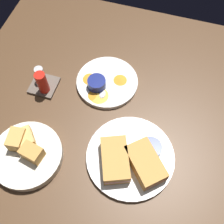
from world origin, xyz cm
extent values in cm
cube|color=#4C331E|center=(0.00, 0.00, -1.50)|extent=(110.00, 110.00, 3.00)
cylinder|color=silver|center=(-9.51, -8.40, 0.80)|extent=(26.68, 26.68, 1.60)
cube|color=#C68C42|center=(-12.77, -4.52, 4.00)|extent=(14.90, 11.92, 4.80)
cube|color=#DB938E|center=(-12.77, -4.52, 4.00)|extent=(14.91, 11.45, 0.80)
cube|color=#C68C42|center=(-11.24, -13.16, 4.00)|extent=(14.74, 14.35, 4.80)
cube|color=#DB938E|center=(-11.24, -13.16, 4.00)|extent=(14.53, 14.08, 0.80)
cylinder|color=navy|center=(-6.42, -13.54, 3.53)|extent=(6.62, 6.62, 3.86)
cylinder|color=black|center=(-6.42, -13.54, 5.06)|extent=(5.43, 5.43, 0.60)
cube|color=silver|center=(-12.70, -6.34, 1.85)|extent=(4.22, 4.67, 0.40)
ellipsoid|color=silver|center=(-9.08, -10.48, 2.00)|extent=(3.76, 3.86, 0.80)
cylinder|color=silver|center=(14.73, 6.46, 0.80)|extent=(21.45, 21.45, 1.60)
cylinder|color=navy|center=(11.51, 9.14, 3.34)|extent=(6.17, 6.17, 3.49)
cylinder|color=olive|center=(11.51, 9.14, 4.69)|extent=(5.06, 5.06, 0.60)
cube|color=silver|center=(14.26, 6.45, 1.85)|extent=(5.52, 0.96, 0.40)
ellipsoid|color=silver|center=(8.76, 6.29, 2.00)|extent=(3.26, 2.29, 0.80)
cone|color=gold|center=(8.06, 7.26, 1.90)|extent=(9.14, 9.14, 0.60)
cone|color=orange|center=(16.25, 2.19, 1.90)|extent=(6.67, 6.67, 0.60)
cone|color=orange|center=(7.80, 8.56, 1.90)|extent=(5.46, 5.46, 0.60)
cone|color=orange|center=(13.63, 12.45, 1.90)|extent=(5.71, 5.71, 0.60)
cylinder|color=silver|center=(-18.21, 21.41, 1.50)|extent=(21.30, 21.30, 3.00)
cube|color=#C68C42|center=(-18.03, 18.93, 5.18)|extent=(5.50, 6.75, 4.36)
cube|color=tan|center=(-15.63, 24.78, 5.44)|extent=(6.48, 5.09, 4.89)
cube|color=tan|center=(-14.28, 22.72, 4.96)|extent=(7.42, 7.25, 3.91)
cube|color=brown|center=(7.21, 27.26, 0.50)|extent=(9.00, 9.00, 1.00)
cylinder|color=red|center=(5.41, 26.06, 5.25)|extent=(3.60, 3.60, 8.50)
cylinder|color=#B2B2B2|center=(9.01, 28.66, 4.00)|extent=(3.00, 3.00, 6.00)
camera|label=1|loc=(-37.62, -11.11, 80.33)|focal=44.01mm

